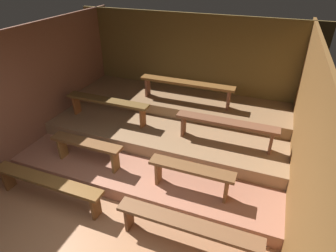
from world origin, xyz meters
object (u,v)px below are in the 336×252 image
(bench_upper_center, at_px, (186,85))
(bench_lower_right, at_px, (191,172))
(bench_lower_left, at_px, (87,146))
(bench_middle_right, at_px, (226,125))
(bench_floor_left, at_px, (47,183))
(bench_floor_right, at_px, (187,226))
(bench_middle_left, at_px, (107,103))

(bench_upper_center, bearing_deg, bench_lower_right, -69.65)
(bench_lower_left, xyz_separation_m, bench_middle_right, (2.30, 1.23, 0.27))
(bench_lower_right, bearing_deg, bench_floor_left, -158.75)
(bench_lower_right, distance_m, bench_middle_right, 1.30)
(bench_floor_right, height_order, bench_upper_center, bench_upper_center)
(bench_floor_right, xyz_separation_m, bench_lower_left, (-2.22, 0.86, 0.23))
(bench_middle_left, distance_m, bench_upper_center, 1.79)
(bench_lower_right, bearing_deg, bench_middle_right, 76.76)
(bench_floor_left, relative_size, bench_lower_left, 1.48)
(bench_floor_left, xyz_separation_m, bench_lower_right, (2.22, 0.86, 0.23))
(bench_lower_left, xyz_separation_m, bench_middle_left, (-0.29, 1.23, 0.27))
(bench_lower_right, height_order, bench_upper_center, bench_upper_center)
(bench_floor_right, bearing_deg, bench_lower_right, 103.83)
(bench_lower_right, height_order, bench_middle_right, bench_middle_right)
(bench_floor_left, height_order, bench_middle_left, bench_middle_left)
(bench_upper_center, bearing_deg, bench_middle_right, -41.53)
(bench_floor_right, relative_size, bench_middle_left, 1.08)
(bench_upper_center, bearing_deg, bench_floor_right, -71.43)
(bench_lower_left, relative_size, bench_upper_center, 0.65)
(bench_lower_right, bearing_deg, bench_middle_left, 151.74)
(bench_floor_left, xyz_separation_m, bench_upper_center, (1.39, 3.08, 0.75))
(bench_floor_right, height_order, bench_lower_right, bench_lower_right)
(bench_lower_left, xyz_separation_m, bench_upper_center, (1.18, 2.22, 0.52))
(bench_upper_center, bearing_deg, bench_floor_left, -114.32)
(bench_floor_left, bearing_deg, bench_floor_right, 0.00)
(bench_lower_left, bearing_deg, bench_middle_left, 103.24)
(bench_middle_left, height_order, bench_upper_center, bench_upper_center)
(bench_lower_left, distance_m, bench_middle_right, 2.62)
(bench_lower_left, height_order, bench_lower_right, same)
(bench_upper_center, bearing_deg, bench_lower_left, -118.01)
(bench_middle_left, relative_size, bench_middle_right, 1.00)
(bench_lower_left, bearing_deg, bench_middle_right, 28.26)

